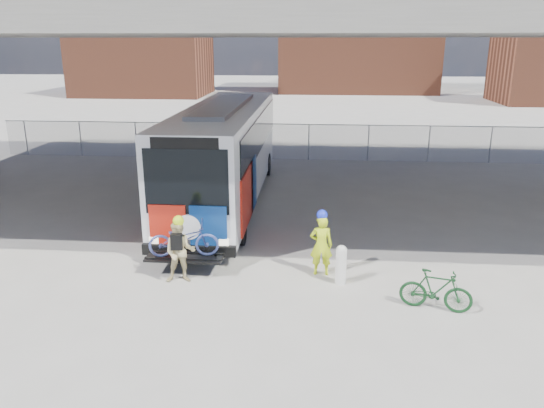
# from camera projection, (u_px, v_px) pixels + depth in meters

# --- Properties ---
(ground) EXTENTS (160.00, 160.00, 0.00)m
(ground) POSITION_uv_depth(u_px,v_px,m) (268.00, 245.00, 15.86)
(ground) COLOR #9E9991
(ground) RESTS_ON ground
(bus) EXTENTS (2.67, 13.01, 3.69)m
(bus) POSITION_uv_depth(u_px,v_px,m) (225.00, 147.00, 19.58)
(bus) COLOR silver
(bus) RESTS_ON ground
(overpass) EXTENTS (40.00, 16.00, 7.95)m
(overpass) POSITION_uv_depth(u_px,v_px,m) (278.00, 19.00, 17.74)
(overpass) COLOR #605E59
(overpass) RESTS_ON ground
(chainlink_fence) EXTENTS (30.00, 0.06, 30.00)m
(chainlink_fence) POSITION_uv_depth(u_px,v_px,m) (289.00, 132.00, 26.87)
(chainlink_fence) COLOR gray
(chainlink_fence) RESTS_ON ground
(brick_buildings) EXTENTS (54.00, 22.00, 12.00)m
(brick_buildings) POSITION_uv_depth(u_px,v_px,m) (317.00, 45.00, 60.09)
(brick_buildings) COLOR brown
(brick_buildings) RESTS_ON ground
(bollard) EXTENTS (0.27, 0.27, 1.03)m
(bollard) POSITION_uv_depth(u_px,v_px,m) (341.00, 263.00, 13.19)
(bollard) COLOR white
(bollard) RESTS_ON ground
(cyclist_hivis) EXTENTS (0.60, 0.40, 1.77)m
(cyclist_hivis) POSITION_uv_depth(u_px,v_px,m) (321.00, 244.00, 13.65)
(cyclist_hivis) COLOR #C5E117
(cyclist_hivis) RESTS_ON ground
(cyclist_tan) EXTENTS (0.86, 0.72, 1.76)m
(cyclist_tan) POSITION_uv_depth(u_px,v_px,m) (180.00, 251.00, 13.22)
(cyclist_tan) COLOR #C8B780
(cyclist_tan) RESTS_ON ground
(bike_parked) EXTENTS (1.67, 0.85, 0.97)m
(bike_parked) POSITION_uv_depth(u_px,v_px,m) (436.00, 290.00, 11.92)
(bike_parked) COLOR #133B1B
(bike_parked) RESTS_ON ground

